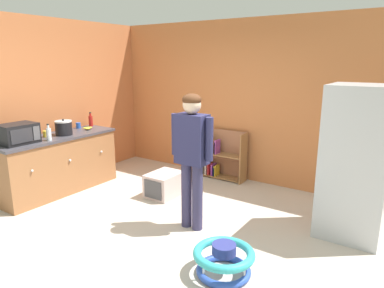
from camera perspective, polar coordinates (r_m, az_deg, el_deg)
name	(u,v)px	position (r m, az deg, el deg)	size (l,w,h in m)	color
ground_plane	(163,231)	(4.38, -4.88, -14.06)	(12.00, 12.00, 0.00)	#BFB1A3
back_wall	(248,102)	(5.91, 9.26, 6.82)	(5.20, 0.06, 2.70)	#C1703E
left_side_wall	(72,101)	(6.40, -19.20, 6.76)	(0.06, 2.99, 2.70)	#C36D3F
kitchen_counter	(58,164)	(5.84, -21.24, -3.04)	(0.65, 1.89, 0.90)	#99623B
refrigerator	(356,163)	(4.40, 25.38, -2.81)	(0.73, 0.68, 1.78)	#B7BABF
bookshelf	(221,157)	(6.12, 4.84, -2.16)	(0.80, 0.28, 0.85)	#98693D
standing_person	(192,149)	(4.09, -0.02, -0.85)	(0.57, 0.23, 1.67)	#373458
baby_walker	(224,259)	(3.54, 5.26, -18.42)	(0.60, 0.60, 0.32)	#2C4EB5
pet_carrier	(164,184)	(5.35, -4.59, -6.67)	(0.42, 0.55, 0.36)	beige
microwave	(18,134)	(5.39, -26.79, 1.53)	(0.37, 0.48, 0.28)	black
crock_pot	(64,128)	(5.73, -20.41, 2.52)	(0.26, 0.26, 0.25)	black
banana_bunch	(88,128)	(6.06, -16.72, 2.55)	(0.15, 0.16, 0.04)	yellow
clear_bottle	(49,134)	(5.41, -22.55, 1.55)	(0.07, 0.07, 0.25)	silver
ketchup_bottle	(91,121)	(6.36, -16.37, 3.73)	(0.07, 0.07, 0.25)	red
blue_cup	(78,125)	(6.24, -18.24, 2.93)	(0.08, 0.08, 0.10)	blue
teal_cup	(63,128)	(6.07, -20.56, 2.45)	(0.08, 0.08, 0.10)	teal
yellow_cup	(46,134)	(5.69, -22.97, 1.54)	(0.08, 0.08, 0.10)	yellow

